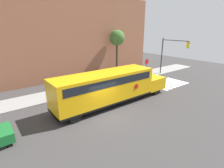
{
  "coord_description": "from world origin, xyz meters",
  "views": [
    {
      "loc": [
        -7.26,
        -10.25,
        6.63
      ],
      "look_at": [
        2.16,
        1.99,
        1.64
      ],
      "focal_mm": 28.0,
      "sensor_mm": 36.0,
      "label": 1
    }
  ],
  "objects_px": {
    "stop_sign": "(146,65)",
    "traffic_light": "(170,51)",
    "school_bus": "(110,86)",
    "tree_near_sidewalk": "(117,39)"
  },
  "relations": [
    {
      "from": "traffic_light",
      "to": "school_bus",
      "type": "bearing_deg",
      "value": -167.99
    },
    {
      "from": "stop_sign",
      "to": "traffic_light",
      "type": "bearing_deg",
      "value": -24.63
    },
    {
      "from": "school_bus",
      "to": "tree_near_sidewalk",
      "type": "bearing_deg",
      "value": 47.59
    },
    {
      "from": "traffic_light",
      "to": "tree_near_sidewalk",
      "type": "bearing_deg",
      "value": 132.8
    },
    {
      "from": "stop_sign",
      "to": "traffic_light",
      "type": "height_order",
      "value": "traffic_light"
    },
    {
      "from": "stop_sign",
      "to": "tree_near_sidewalk",
      "type": "distance_m",
      "value": 5.67
    },
    {
      "from": "school_bus",
      "to": "traffic_light",
      "type": "xyz_separation_m",
      "value": [
        12.52,
        2.66,
        1.84
      ]
    },
    {
      "from": "school_bus",
      "to": "tree_near_sidewalk",
      "type": "xyz_separation_m",
      "value": [
        7.44,
        8.15,
        3.44
      ]
    },
    {
      "from": "traffic_light",
      "to": "stop_sign",
      "type": "bearing_deg",
      "value": 155.37
    },
    {
      "from": "school_bus",
      "to": "stop_sign",
      "type": "height_order",
      "value": "school_bus"
    }
  ]
}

